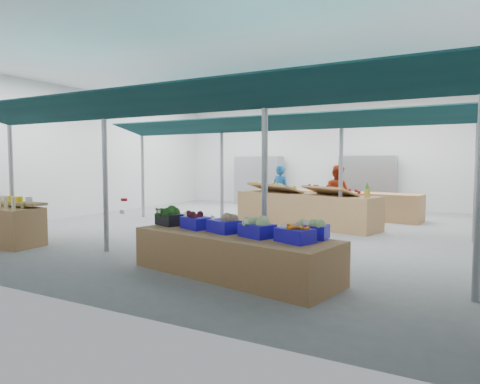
# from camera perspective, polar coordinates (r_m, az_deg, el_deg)

# --- Properties ---
(floor) EXTENTS (13.00, 13.00, 0.00)m
(floor) POSITION_cam_1_polar(r_m,az_deg,el_deg) (11.66, 0.53, -4.81)
(floor) COLOR slate
(floor) RESTS_ON ground
(hall) EXTENTS (13.00, 13.00, 13.00)m
(hall) POSITION_cam_1_polar(r_m,az_deg,el_deg) (12.84, 3.58, 7.82)
(hall) COLOR silver
(hall) RESTS_ON ground
(pole_grid) EXTENTS (10.00, 4.60, 3.00)m
(pole_grid) POSITION_cam_1_polar(r_m,az_deg,el_deg) (9.63, -0.41, 4.15)
(pole_grid) COLOR gray
(pole_grid) RESTS_ON floor
(awnings) EXTENTS (9.50, 7.08, 0.30)m
(awnings) POSITION_cam_1_polar(r_m,az_deg,el_deg) (9.68, -0.42, 9.89)
(awnings) COLOR #0A292D
(awnings) RESTS_ON pole_grid
(back_shelving_left) EXTENTS (2.00, 0.50, 2.00)m
(back_shelving_left) POSITION_cam_1_polar(r_m,az_deg,el_deg) (18.02, 2.48, 1.49)
(back_shelving_left) COLOR #B23F33
(back_shelving_left) RESTS_ON floor
(back_shelving_right) EXTENTS (2.00, 0.50, 2.00)m
(back_shelving_right) POSITION_cam_1_polar(r_m,az_deg,el_deg) (16.55, 16.62, 1.11)
(back_shelving_right) COLOR #B23F33
(back_shelving_right) RESTS_ON floor
(bottle_shelf) EXTENTS (1.88, 1.20, 1.10)m
(bottle_shelf) POSITION_cam_1_polar(r_m,az_deg,el_deg) (10.57, -29.02, -3.79)
(bottle_shelf) COLOR olive
(bottle_shelf) RESTS_ON floor
(veg_counter) EXTENTS (3.58, 1.77, 0.67)m
(veg_counter) POSITION_cam_1_polar(r_m,az_deg,el_deg) (6.80, -0.95, -8.35)
(veg_counter) COLOR olive
(veg_counter) RESTS_ON floor
(fruit_counter) EXTENTS (4.35, 2.03, 0.91)m
(fruit_counter) POSITION_cam_1_polar(r_m,az_deg,el_deg) (12.14, 8.62, -2.35)
(fruit_counter) COLOR olive
(fruit_counter) RESTS_ON floor
(far_counter) EXTENTS (4.72, 1.48, 0.84)m
(far_counter) POSITION_cam_1_polar(r_m,az_deg,el_deg) (14.17, 13.92, -1.66)
(far_counter) COLOR olive
(far_counter) RESTS_ON floor
(crate_stack) EXTENTS (0.54, 0.41, 0.60)m
(crate_stack) POSITION_cam_1_polar(r_m,az_deg,el_deg) (5.93, 4.62, -10.53)
(crate_stack) COLOR #1A11B8
(crate_stack) RESTS_ON floor
(vendor_left) EXTENTS (0.70, 0.55, 1.69)m
(vendor_left) POSITION_cam_1_polar(r_m,az_deg,el_deg) (13.57, 5.46, 0.01)
(vendor_left) COLOR #1957A2
(vendor_left) RESTS_ON floor
(vendor_right) EXTENTS (0.96, 0.83, 1.69)m
(vendor_right) POSITION_cam_1_polar(r_m,az_deg,el_deg) (12.97, 12.79, -0.26)
(vendor_right) COLOR #AD3215
(vendor_right) RESTS_ON floor
(crate_broccoli) EXTENTS (0.59, 0.51, 0.35)m
(crate_broccoli) POSITION_cam_1_polar(r_m,az_deg,el_deg) (7.74, -9.31, -3.19)
(crate_broccoli) COLOR black
(crate_broccoli) RESTS_ON veg_counter
(crate_beets) EXTENTS (0.59, 0.51, 0.29)m
(crate_beets) POSITION_cam_1_polar(r_m,az_deg,el_deg) (7.26, -5.83, -3.84)
(crate_beets) COLOR #1A11B8
(crate_beets) RESTS_ON veg_counter
(crate_celeriac) EXTENTS (0.59, 0.51, 0.31)m
(crate_celeriac) POSITION_cam_1_polar(r_m,az_deg,el_deg) (6.84, -2.18, -4.21)
(crate_celeriac) COLOR #1A11B8
(crate_celeriac) RESTS_ON veg_counter
(crate_cabbage) EXTENTS (0.59, 0.51, 0.35)m
(crate_cabbage) POSITION_cam_1_polar(r_m,az_deg,el_deg) (6.41, 2.29, -4.63)
(crate_cabbage) COLOR #1A11B8
(crate_cabbage) RESTS_ON veg_counter
(crate_carrots) EXTENTS (0.59, 0.51, 0.29)m
(crate_carrots) POSITION_cam_1_polar(r_m,az_deg,el_deg) (6.05, 7.34, -5.64)
(crate_carrots) COLOR #1A11B8
(crate_carrots) RESTS_ON veg_counter
(sparrow) EXTENTS (0.12, 0.09, 0.11)m
(sparrow) POSITION_cam_1_polar(r_m,az_deg,el_deg) (7.77, -10.72, -2.52)
(sparrow) COLOR brown
(sparrow) RESTS_ON crate_broccoli
(pole_ribbon) EXTENTS (0.12, 0.12, 0.28)m
(pole_ribbon) POSITION_cam_1_polar(r_m,az_deg,el_deg) (8.11, -15.23, -1.15)
(pole_ribbon) COLOR red
(pole_ribbon) RESTS_ON pole_grid
(apple_heap_yellow) EXTENTS (2.00, 1.53, 0.27)m
(apple_heap_yellow) POSITION_cam_1_polar(r_m,az_deg,el_deg) (12.61, 4.60, 0.74)
(apple_heap_yellow) COLOR #997247
(apple_heap_yellow) RESTS_ON fruit_counter
(apple_heap_red) EXTENTS (1.65, 1.33, 0.27)m
(apple_heap_red) POSITION_cam_1_polar(r_m,az_deg,el_deg) (11.55, 11.89, 0.37)
(apple_heap_red) COLOR #997247
(apple_heap_red) RESTS_ON fruit_counter
(pineapple) EXTENTS (0.14, 0.14, 0.39)m
(pineapple) POSITION_cam_1_polar(r_m,az_deg,el_deg) (11.04, 16.60, 0.21)
(pineapple) COLOR #8C6019
(pineapple) RESTS_ON fruit_counter
(crate_extra) EXTENTS (0.52, 0.41, 0.32)m
(crate_extra) POSITION_cam_1_polar(r_m,az_deg,el_deg) (6.40, 9.39, -4.80)
(crate_extra) COLOR #1A11B8
(crate_extra) RESTS_ON veg_counter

